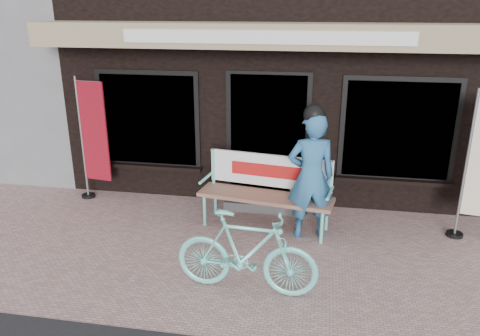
% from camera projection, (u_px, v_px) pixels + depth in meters
% --- Properties ---
extents(ground, '(70.00, 70.00, 0.00)m').
position_uv_depth(ground, '(248.00, 263.00, 6.08)').
color(ground, tan).
rests_on(ground, ground).
extents(storefront, '(7.00, 6.77, 6.00)m').
position_uv_depth(storefront, '(286.00, 13.00, 9.69)').
color(storefront, black).
rests_on(storefront, ground).
extents(bench, '(2.04, 0.80, 1.08)m').
position_uv_depth(bench, '(267.00, 186.00, 6.92)').
color(bench, '#73E1D7').
rests_on(bench, ground).
extents(person, '(0.74, 0.57, 1.93)m').
position_uv_depth(person, '(311.00, 174.00, 6.48)').
color(person, '#2C6799').
rests_on(person, ground).
extents(bicycle, '(1.70, 0.58, 1.00)m').
position_uv_depth(bicycle, '(246.00, 253.00, 5.33)').
color(bicycle, '#73E1D7').
rests_on(bicycle, ground).
extents(nobori_red, '(0.62, 0.26, 2.09)m').
position_uv_depth(nobori_red, '(93.00, 138.00, 7.72)').
color(nobori_red, gray).
rests_on(nobori_red, ground).
extents(menu_stand, '(0.42, 0.18, 0.82)m').
position_uv_depth(menu_stand, '(301.00, 185.00, 7.54)').
color(menu_stand, black).
rests_on(menu_stand, ground).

